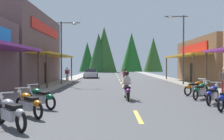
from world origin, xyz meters
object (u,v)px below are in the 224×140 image
at_px(motorcycle_parked_right_3, 214,94).
at_px(rider_cruising_lead, 128,88).
at_px(motorcycle_parked_left_1, 30,103).
at_px(parked_car_curbside, 92,73).
at_px(pedestrian_browsing, 68,74).
at_px(streetlamp_left, 66,44).
at_px(motorcycle_parked_left_0, 12,112).
at_px(motorcycle_parked_left_2, 41,97).
at_px(streetlamp_right, 181,40).
at_px(motorcycle_parked_right_4, 202,90).
at_px(motorcycle_parked_right_5, 197,87).
at_px(rider_cruising_trailing, 126,77).

bearing_deg(motorcycle_parked_right_3, rider_cruising_lead, 106.95).
xyz_separation_m(motorcycle_parked_left_1, parked_car_curbside, (-0.07, 27.68, 0.20)).
bearing_deg(pedestrian_browsing, motorcycle_parked_left_1, 145.46).
distance_m(streetlamp_left, rider_cruising_lead, 11.39).
bearing_deg(parked_car_curbside, motorcycle_parked_left_1, 176.48).
relative_size(rider_cruising_lead, pedestrian_browsing, 1.30).
xyz_separation_m(motorcycle_parked_left_0, parked_car_curbside, (-0.10, 29.37, 0.20)).
bearing_deg(motorcycle_parked_left_2, motorcycle_parked_left_0, 129.09).
relative_size(motorcycle_parked_right_3, motorcycle_parked_left_0, 1.11).
distance_m(streetlamp_right, motorcycle_parked_right_4, 9.96).
xyz_separation_m(streetlamp_left, motorcycle_parked_right_4, (9.43, -9.27, -3.43)).
height_order(streetlamp_left, motorcycle_parked_right_5, streetlamp_left).
distance_m(streetlamp_left, motorcycle_parked_left_2, 12.90).
bearing_deg(streetlamp_left, motorcycle_parked_right_4, -44.52).
distance_m(motorcycle_parked_right_3, motorcycle_parked_left_2, 8.26).
xyz_separation_m(streetlamp_left, streetlamp_right, (10.74, -0.13, 0.31)).
xyz_separation_m(motorcycle_parked_right_3, motorcycle_parked_left_1, (-8.06, -3.08, 0.00)).
relative_size(streetlamp_left, rider_cruising_lead, 2.78).
height_order(motorcycle_parked_right_4, parked_car_curbside, parked_car_curbside).
distance_m(motorcycle_parked_right_4, motorcycle_parked_left_1, 9.43).
distance_m(motorcycle_parked_right_3, pedestrian_browsing, 18.50).
distance_m(motorcycle_parked_right_4, motorcycle_parked_left_2, 8.76).
bearing_deg(streetlamp_right, rider_cruising_trailing, 146.17).
bearing_deg(streetlamp_left, rider_cruising_lead, -61.42).
bearing_deg(rider_cruising_lead, streetlamp_left, 25.50).
xyz_separation_m(motorcycle_parked_left_2, parked_car_curbside, (0.02, 25.96, 0.20)).
distance_m(motorcycle_parked_right_5, motorcycle_parked_left_1, 10.66).
distance_m(motorcycle_parked_left_1, rider_cruising_lead, 5.97).
relative_size(streetlamp_right, rider_cruising_lead, 3.05).
xyz_separation_m(motorcycle_parked_right_4, motorcycle_parked_right_5, (0.31, 1.72, 0.00)).
distance_m(motorcycle_parked_right_4, rider_cruising_lead, 4.22).
xyz_separation_m(motorcycle_parked_right_4, motorcycle_parked_left_2, (-8.19, -3.11, 0.00)).
xyz_separation_m(streetlamp_right, motorcycle_parked_left_0, (-9.39, -15.66, -3.74)).
distance_m(motorcycle_parked_right_3, motorcycle_parked_left_0, 9.34).
bearing_deg(streetlamp_right, rider_cruising_lead, -120.30).
bearing_deg(rider_cruising_lead, motorcycle_parked_right_4, -88.81).
bearing_deg(motorcycle_parked_left_0, pedestrian_browsing, -38.25).
bearing_deg(motorcycle_parked_right_5, rider_cruising_lead, 174.19).
height_order(motorcycle_parked_right_5, parked_car_curbside, parked_car_curbside).
relative_size(motorcycle_parked_left_1, pedestrian_browsing, 0.97).
xyz_separation_m(motorcycle_parked_right_5, motorcycle_parked_left_0, (-8.37, -8.24, 0.00)).
bearing_deg(motorcycle_parked_left_0, motorcycle_parked_right_4, -94.83).
xyz_separation_m(motorcycle_parked_left_0, pedestrian_browsing, (-1.98, 20.34, 0.47)).
bearing_deg(motorcycle_parked_right_5, pedestrian_browsing, 100.51).
bearing_deg(motorcycle_parked_right_3, parked_car_curbside, 54.20).
xyz_separation_m(rider_cruising_lead, rider_cruising_trailing, (0.57, 12.77, 0.00)).
relative_size(motorcycle_parked_left_0, rider_cruising_trailing, 0.75).
height_order(motorcycle_parked_right_3, pedestrian_browsing, pedestrian_browsing).
xyz_separation_m(motorcycle_parked_right_3, motorcycle_parked_right_4, (0.04, 1.74, 0.00)).
distance_m(rider_cruising_lead, rider_cruising_trailing, 12.79).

